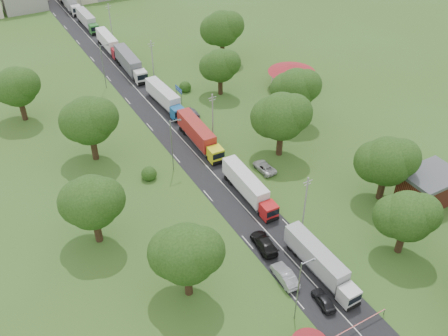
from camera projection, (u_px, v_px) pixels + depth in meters
ground at (247, 210)px, 77.55m from camera, size 260.00×260.00×0.00m
road at (189, 147)px, 91.47m from camera, size 8.00×200.00×0.04m
boom_barrier at (348, 330)px, 59.08m from camera, size 9.22×0.35×1.18m
info_sign at (179, 92)px, 102.18m from camera, size 0.12×3.10×4.10m
pole_1 at (305, 201)px, 72.06m from camera, size 1.60×0.24×9.00m
pole_2 at (213, 115)px, 91.55m from camera, size 1.60×0.24×9.00m
pole_3 at (152, 59)px, 111.04m from camera, size 1.60×0.24×9.00m
pole_4 at (110, 20)px, 130.53m from camera, size 1.60×0.24×9.00m
lamp_0 at (299, 288)px, 58.19m from camera, size 2.03×0.22×10.00m
lamp_1 at (172, 143)px, 82.55m from camera, size 2.03×0.22×10.00m
lamp_2 at (103, 64)px, 106.91m from camera, size 2.03×0.22×10.00m
tree_2 at (407, 216)px, 66.73m from camera, size 8.00×8.00×10.10m
tree_3 at (387, 161)px, 75.70m from camera, size 8.80×8.80×11.07m
tree_4 at (281, 116)px, 85.09m from camera, size 9.60×9.60×12.05m
tree_5 at (296, 88)px, 94.60m from camera, size 8.80×8.80×11.07m
tree_6 at (220, 65)px, 104.02m from camera, size 8.00×8.00×10.10m
tree_7 at (222, 28)px, 117.30m from camera, size 9.60×9.60×12.05m
tree_10 at (186, 253)px, 60.42m from camera, size 8.80×8.80×11.07m
tree_11 at (91, 202)px, 68.08m from camera, size 8.80×8.80×11.07m
tree_12 at (89, 120)px, 84.02m from camera, size 9.60×9.60×12.05m
tree_13 at (16, 86)px, 95.13m from camera, size 8.80×8.80×11.07m
house_brick at (429, 187)px, 77.94m from camera, size 8.60×6.60×5.20m
house_cream at (292, 72)px, 108.16m from camera, size 10.08×10.08×5.80m
truck_0 at (320, 262)px, 66.21m from camera, size 2.42×13.65×3.78m
truck_1 at (248, 186)px, 79.00m from camera, size 2.68×13.79×3.82m
truck_2 at (199, 134)px, 90.94m from camera, size 2.87×14.58×4.03m
truck_3 at (165, 97)px, 102.25m from camera, size 2.94×14.13×3.91m
truck_4 at (130, 63)px, 115.08m from camera, size 3.22×15.49×4.28m
truck_5 at (109, 42)px, 125.20m from camera, size 2.65×13.95×3.86m
truck_6 at (87, 20)px, 137.88m from camera, size 2.37×13.73×3.81m
truck_7 at (69, 1)px, 149.52m from camera, size 3.52×15.70×4.34m
car_lane_front at (324, 300)px, 62.81m from camera, size 2.18×4.28×1.40m
car_lane_mid at (285, 276)px, 65.86m from camera, size 2.18×5.18×1.66m
car_lane_rear at (264, 243)px, 70.66m from camera, size 2.99×5.93×1.65m
car_verge_near at (264, 167)px, 85.33m from camera, size 2.41×4.96×1.36m
car_verge_far at (192, 112)px, 100.05m from camera, size 1.88×4.52×1.53m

